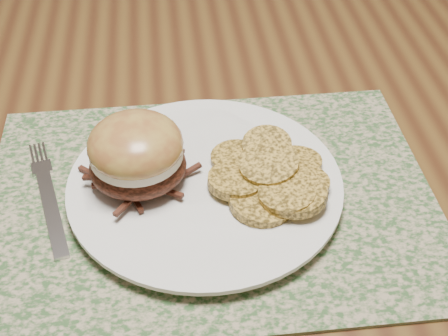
# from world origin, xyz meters

# --- Properties ---
(dining_table) EXTENTS (1.50, 0.90, 0.75)m
(dining_table) POSITION_xyz_m (0.00, 0.00, 0.67)
(dining_table) COLOR brown
(dining_table) RESTS_ON ground
(placemat) EXTENTS (0.45, 0.33, 0.00)m
(placemat) POSITION_xyz_m (0.06, -0.10, 0.75)
(placemat) COLOR #31532A
(placemat) RESTS_ON dining_table
(dinner_plate) EXTENTS (0.26, 0.26, 0.02)m
(dinner_plate) POSITION_xyz_m (0.06, -0.09, 0.76)
(dinner_plate) COLOR white
(dinner_plate) RESTS_ON placemat
(pork_sandwich) EXTENTS (0.10, 0.10, 0.07)m
(pork_sandwich) POSITION_xyz_m (-0.01, -0.08, 0.80)
(pork_sandwich) COLOR black
(pork_sandwich) RESTS_ON dinner_plate
(roasted_potatoes) EXTENTS (0.14, 0.15, 0.03)m
(roasted_potatoes) POSITION_xyz_m (0.12, -0.10, 0.78)
(roasted_potatoes) COLOR gold
(roasted_potatoes) RESTS_ON dinner_plate
(fork) EXTENTS (0.06, 0.17, 0.00)m
(fork) POSITION_xyz_m (-0.10, -0.08, 0.76)
(fork) COLOR #B6B6BD
(fork) RESTS_ON placemat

